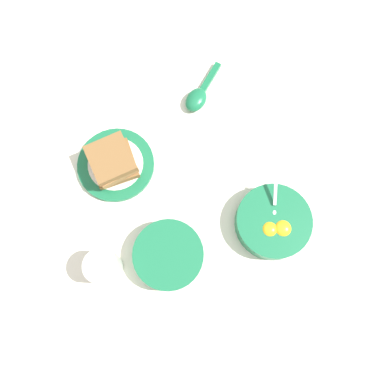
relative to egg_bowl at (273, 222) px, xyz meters
The scene contains 7 objects.
ground_plane 0.23m from the egg_bowl, 113.54° to the right, with size 3.00×3.00×0.00m, color silver.
egg_bowl is the anchor object (origin of this frame).
toast_plate 0.39m from the egg_bowl, 101.56° to the right, with size 0.18×0.18×0.01m.
toast_sandwich 0.39m from the egg_bowl, 100.95° to the right, with size 0.13×0.13×0.06m.
soup_spoon 0.36m from the egg_bowl, 142.72° to the right, with size 0.15×0.08×0.03m.
congee_bowl 0.24m from the egg_bowl, 62.71° to the right, with size 0.15×0.15×0.04m.
drinking_cup 0.38m from the egg_bowl, 65.20° to the right, with size 0.07×0.07×0.07m.
Camera 1 is at (0.26, 0.06, 0.84)m, focal length 35.00 mm.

